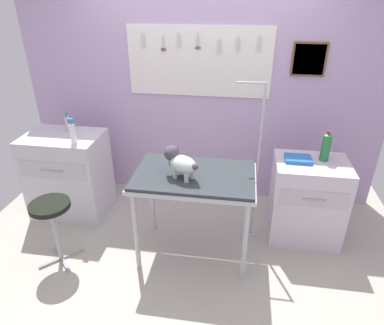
{
  "coord_description": "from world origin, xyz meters",
  "views": [
    {
      "loc": [
        0.46,
        -2.37,
        2.29
      ],
      "look_at": [
        0.08,
        0.1,
        1.0
      ],
      "focal_mm": 31.63,
      "sensor_mm": 36.0,
      "label": 1
    }
  ],
  "objects_px": {
    "grooming_table": "(194,182)",
    "stool": "(51,214)",
    "spray_bottle_short": "(73,133)",
    "cabinet_right": "(306,201)",
    "soda_bottle": "(326,147)",
    "grooming_arm": "(256,171)",
    "counter_left": "(69,175)",
    "dog": "(180,162)"
  },
  "relations": [
    {
      "from": "counter_left",
      "to": "spray_bottle_short",
      "type": "height_order",
      "value": "spray_bottle_short"
    },
    {
      "from": "spray_bottle_short",
      "to": "counter_left",
      "type": "bearing_deg",
      "value": 144.22
    },
    {
      "from": "dog",
      "to": "soda_bottle",
      "type": "height_order",
      "value": "soda_bottle"
    },
    {
      "from": "grooming_table",
      "to": "cabinet_right",
      "type": "bearing_deg",
      "value": 21.5
    },
    {
      "from": "stool",
      "to": "grooming_table",
      "type": "bearing_deg",
      "value": 13.7
    },
    {
      "from": "counter_left",
      "to": "soda_bottle",
      "type": "height_order",
      "value": "soda_bottle"
    },
    {
      "from": "counter_left",
      "to": "spray_bottle_short",
      "type": "bearing_deg",
      "value": -35.78
    },
    {
      "from": "grooming_table",
      "to": "stool",
      "type": "relative_size",
      "value": 1.67
    },
    {
      "from": "dog",
      "to": "soda_bottle",
      "type": "bearing_deg",
      "value": 23.46
    },
    {
      "from": "grooming_arm",
      "to": "spray_bottle_short",
      "type": "xyz_separation_m",
      "value": [
        -1.78,
        -0.04,
        0.3
      ]
    },
    {
      "from": "dog",
      "to": "cabinet_right",
      "type": "relative_size",
      "value": 0.41
    },
    {
      "from": "cabinet_right",
      "to": "grooming_table",
      "type": "bearing_deg",
      "value": -158.5
    },
    {
      "from": "stool",
      "to": "spray_bottle_short",
      "type": "xyz_separation_m",
      "value": [
        -0.02,
        0.62,
        0.52
      ]
    },
    {
      "from": "counter_left",
      "to": "stool",
      "type": "xyz_separation_m",
      "value": [
        0.24,
        -0.78,
        0.06
      ]
    },
    {
      "from": "spray_bottle_short",
      "to": "stool",
      "type": "bearing_deg",
      "value": -88.52
    },
    {
      "from": "grooming_arm",
      "to": "stool",
      "type": "relative_size",
      "value": 2.51
    },
    {
      "from": "grooming_table",
      "to": "soda_bottle",
      "type": "distance_m",
      "value": 1.27
    },
    {
      "from": "dog",
      "to": "cabinet_right",
      "type": "height_order",
      "value": "dog"
    },
    {
      "from": "cabinet_right",
      "to": "soda_bottle",
      "type": "height_order",
      "value": "soda_bottle"
    },
    {
      "from": "grooming_arm",
      "to": "counter_left",
      "type": "xyz_separation_m",
      "value": [
        -2.0,
        0.12,
        -0.28
      ]
    },
    {
      "from": "grooming_table",
      "to": "dog",
      "type": "height_order",
      "value": "dog"
    },
    {
      "from": "cabinet_right",
      "to": "grooming_arm",
      "type": "bearing_deg",
      "value": -173.36
    },
    {
      "from": "spray_bottle_short",
      "to": "grooming_table",
      "type": "bearing_deg",
      "value": -14.49
    },
    {
      "from": "grooming_table",
      "to": "grooming_arm",
      "type": "distance_m",
      "value": 0.65
    },
    {
      "from": "grooming_arm",
      "to": "dog",
      "type": "height_order",
      "value": "grooming_arm"
    },
    {
      "from": "dog",
      "to": "stool",
      "type": "relative_size",
      "value": 0.54
    },
    {
      "from": "grooming_table",
      "to": "soda_bottle",
      "type": "bearing_deg",
      "value": 22.72
    },
    {
      "from": "dog",
      "to": "spray_bottle_short",
      "type": "bearing_deg",
      "value": 161.08
    },
    {
      "from": "grooming_table",
      "to": "cabinet_right",
      "type": "distance_m",
      "value": 1.19
    },
    {
      "from": "stool",
      "to": "spray_bottle_short",
      "type": "relative_size",
      "value": 2.49
    },
    {
      "from": "grooming_table",
      "to": "cabinet_right",
      "type": "height_order",
      "value": "grooming_table"
    },
    {
      "from": "cabinet_right",
      "to": "counter_left",
      "type": "bearing_deg",
      "value": 178.55
    },
    {
      "from": "stool",
      "to": "spray_bottle_short",
      "type": "bearing_deg",
      "value": 91.48
    },
    {
      "from": "counter_left",
      "to": "grooming_table",
      "type": "bearing_deg",
      "value": -18.22
    },
    {
      "from": "grooming_table",
      "to": "stool",
      "type": "distance_m",
      "value": 1.29
    },
    {
      "from": "counter_left",
      "to": "soda_bottle",
      "type": "bearing_deg",
      "value": 0.09
    },
    {
      "from": "grooming_arm",
      "to": "soda_bottle",
      "type": "relative_size",
      "value": 5.46
    },
    {
      "from": "grooming_arm",
      "to": "cabinet_right",
      "type": "distance_m",
      "value": 0.61
    },
    {
      "from": "cabinet_right",
      "to": "soda_bottle",
      "type": "xyz_separation_m",
      "value": [
        0.1,
        0.07,
        0.56
      ]
    },
    {
      "from": "grooming_table",
      "to": "cabinet_right",
      "type": "relative_size",
      "value": 1.25
    },
    {
      "from": "grooming_arm",
      "to": "soda_bottle",
      "type": "xyz_separation_m",
      "value": [
        0.62,
        0.13,
        0.24
      ]
    },
    {
      "from": "grooming_arm",
      "to": "dog",
      "type": "bearing_deg",
      "value": -147.02
    }
  ]
}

